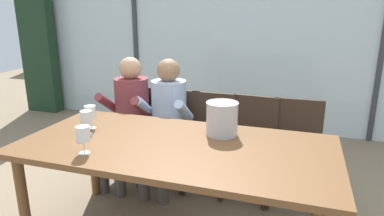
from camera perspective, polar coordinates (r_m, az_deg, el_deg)
name	(u,v)px	position (r m, az deg, el deg)	size (l,w,h in m)	color
ground	(213,179)	(3.45, 3.46, -11.80)	(14.00, 14.00, 0.00)	#847056
window_glass_panel	(246,35)	(4.70, 9.11, 12.04)	(7.27, 0.03, 2.60)	silver
window_mullion_left	(136,32)	(5.21, -9.42, 12.38)	(0.06, 0.06, 2.60)	#38383D
window_mullion_right	(384,38)	(4.70, 29.46, 10.23)	(0.06, 0.06, 2.60)	#38383D
hillside_vineyard	(274,42)	(8.99, 13.57, 10.66)	(13.27, 2.40, 1.70)	#386633
curtain_heavy_drape	(37,31)	(6.02, -24.53, 11.64)	(0.56, 0.20, 2.60)	#1E3823
dining_table	(176,154)	(2.29, -2.77, -7.71)	(2.07, 1.00, 0.76)	brown
chair_near_curtain	(135,124)	(3.46, -9.52, -2.70)	(0.48, 0.48, 0.87)	#332319
chair_left_of_center	(176,130)	(3.27, -2.76, -3.62)	(0.45, 0.45, 0.87)	#332319
chair_center	(210,134)	(3.16, 3.01, -4.29)	(0.44, 0.44, 0.87)	#332319
chair_right_of_center	(251,138)	(3.09, 9.90, -5.00)	(0.48, 0.48, 0.87)	#332319
chair_near_window_right	(296,143)	(3.07, 17.04, -5.65)	(0.44, 0.44, 0.87)	#332319
person_maroon_top	(128,112)	(3.27, -10.65, -0.72)	(0.48, 0.63, 1.19)	brown
person_pale_blue_shirt	(166,116)	(3.10, -4.37, -1.37)	(0.46, 0.61, 1.19)	#9EB2D1
ice_bucket_primary	(222,118)	(2.39, 5.05, -1.69)	(0.23, 0.23, 0.24)	#B7B7BC
wine_glass_by_left_taster	(86,119)	(2.50, -17.26, -1.70)	(0.08, 0.08, 0.17)	silver
wine_glass_near_bucket	(83,135)	(2.17, -17.77, -4.36)	(0.08, 0.08, 0.17)	silver
wine_glass_center_pour	(90,113)	(2.62, -16.66, -0.84)	(0.08, 0.08, 0.17)	silver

